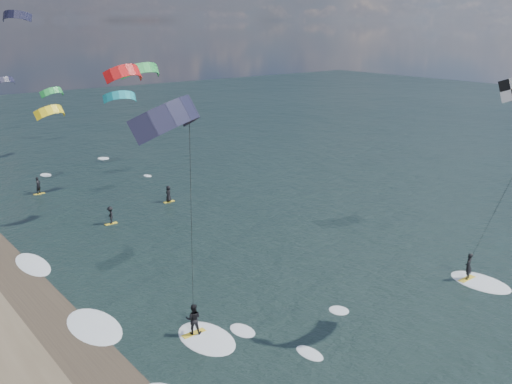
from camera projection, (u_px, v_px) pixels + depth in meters
ground at (425, 382)px, 27.62m from camera, size 260.00×260.00×0.00m
wet_sand_strip at (106, 377)px, 28.02m from camera, size 3.00×240.00×0.00m
kitesurfer_near_b at (194, 194)px, 24.43m from camera, size 7.20×9.14×14.66m
far_kitesurfers at (112, 201)px, 52.78m from camera, size 10.08×13.73×1.75m
bg_kite_field at (32, 70)px, 65.06m from camera, size 12.25×65.33×10.27m
shoreline_surf at (90, 330)px, 32.31m from camera, size 2.40×79.40×0.11m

